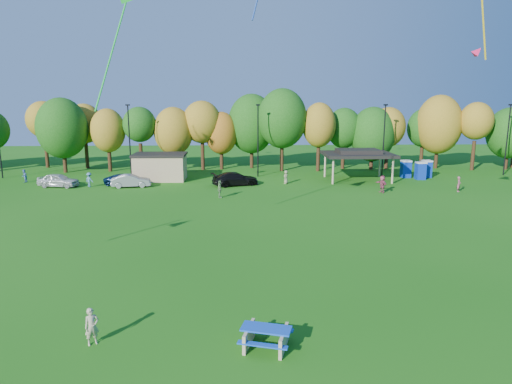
{
  "coord_description": "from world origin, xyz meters",
  "views": [
    {
      "loc": [
        -0.36,
        -17.35,
        9.8
      ],
      "look_at": [
        0.5,
        6.0,
        4.99
      ],
      "focal_mm": 32.0,
      "sensor_mm": 36.0,
      "label": 1
    }
  ],
  "objects_px": {
    "porta_potties": "(417,169)",
    "car_b": "(131,181)",
    "car_a": "(58,180)",
    "picnic_table": "(266,336)",
    "car_c": "(125,180)",
    "car_d": "(235,179)",
    "kite_flyer": "(92,327)"
  },
  "relations": [
    {
      "from": "porta_potties",
      "to": "car_b",
      "type": "xyz_separation_m",
      "value": [
        -34.43,
        -4.7,
        -0.38
      ]
    },
    {
      "from": "porta_potties",
      "to": "car_a",
      "type": "height_order",
      "value": "porta_potties"
    },
    {
      "from": "picnic_table",
      "to": "car_c",
      "type": "distance_m",
      "value": 38.0
    },
    {
      "from": "picnic_table",
      "to": "porta_potties",
      "type": "bearing_deg",
      "value": 77.01
    },
    {
      "from": "car_c",
      "to": "porta_potties",
      "type": "bearing_deg",
      "value": -72.1
    },
    {
      "from": "porta_potties",
      "to": "car_b",
      "type": "relative_size",
      "value": 0.86
    },
    {
      "from": "car_a",
      "to": "car_d",
      "type": "relative_size",
      "value": 0.85
    },
    {
      "from": "porta_potties",
      "to": "car_c",
      "type": "xyz_separation_m",
      "value": [
        -35.34,
        -3.61,
        -0.45
      ]
    },
    {
      "from": "porta_potties",
      "to": "kite_flyer",
      "type": "height_order",
      "value": "porta_potties"
    },
    {
      "from": "car_c",
      "to": "car_d",
      "type": "relative_size",
      "value": 0.88
    },
    {
      "from": "car_b",
      "to": "car_d",
      "type": "relative_size",
      "value": 0.82
    },
    {
      "from": "porta_potties",
      "to": "car_a",
      "type": "distance_m",
      "value": 42.85
    },
    {
      "from": "picnic_table",
      "to": "car_b",
      "type": "bearing_deg",
      "value": 126.74
    },
    {
      "from": "picnic_table",
      "to": "car_b",
      "type": "relative_size",
      "value": 0.54
    },
    {
      "from": "picnic_table",
      "to": "car_a",
      "type": "bearing_deg",
      "value": 137.38
    },
    {
      "from": "car_a",
      "to": "car_b",
      "type": "height_order",
      "value": "car_a"
    },
    {
      "from": "kite_flyer",
      "to": "car_d",
      "type": "relative_size",
      "value": 0.29
    },
    {
      "from": "car_b",
      "to": "porta_potties",
      "type": "bearing_deg",
      "value": -90.62
    },
    {
      "from": "car_d",
      "to": "car_c",
      "type": "bearing_deg",
      "value": 68.55
    },
    {
      "from": "kite_flyer",
      "to": "car_b",
      "type": "height_order",
      "value": "kite_flyer"
    },
    {
      "from": "porta_potties",
      "to": "car_b",
      "type": "bearing_deg",
      "value": -172.22
    },
    {
      "from": "picnic_table",
      "to": "car_b",
      "type": "height_order",
      "value": "car_b"
    },
    {
      "from": "car_a",
      "to": "car_c",
      "type": "relative_size",
      "value": 0.97
    },
    {
      "from": "picnic_table",
      "to": "car_d",
      "type": "bearing_deg",
      "value": 108.09
    },
    {
      "from": "car_c",
      "to": "car_b",
      "type": "bearing_deg",
      "value": -128.31
    },
    {
      "from": "picnic_table",
      "to": "kite_flyer",
      "type": "xyz_separation_m",
      "value": [
        -7.02,
        0.5,
        0.28
      ]
    },
    {
      "from": "kite_flyer",
      "to": "car_a",
      "type": "distance_m",
      "value": 36.99
    },
    {
      "from": "car_d",
      "to": "picnic_table",
      "type": "bearing_deg",
      "value": 163.37
    },
    {
      "from": "porta_potties",
      "to": "picnic_table",
      "type": "distance_m",
      "value": 44.33
    },
    {
      "from": "kite_flyer",
      "to": "car_b",
      "type": "bearing_deg",
      "value": 68.17
    },
    {
      "from": "picnic_table",
      "to": "car_a",
      "type": "distance_m",
      "value": 40.66
    },
    {
      "from": "picnic_table",
      "to": "car_b",
      "type": "xyz_separation_m",
      "value": [
        -13.19,
        34.2,
        0.22
      ]
    }
  ]
}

